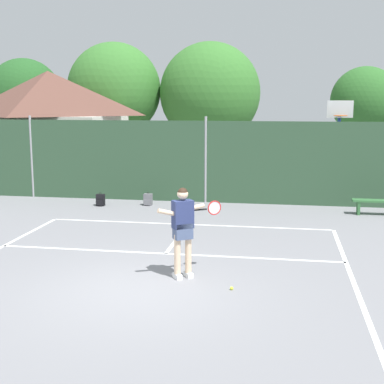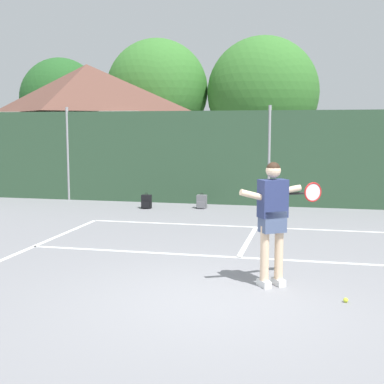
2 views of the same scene
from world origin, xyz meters
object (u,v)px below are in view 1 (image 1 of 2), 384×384
tennis_player (183,224)px  backpack_grey (148,200)px  basketball_hoop (339,136)px  tennis_ball (232,288)px  courtside_bench (378,204)px  backpack_black (100,200)px

tennis_player → backpack_grey: tennis_player is taller
backpack_grey → basketball_hoop: bearing=18.9°
basketball_hoop → backpack_grey: size_ratio=7.67×
basketball_hoop → tennis_player: bearing=-112.4°
tennis_ball → courtside_bench: (3.90, 7.45, 0.33)m
tennis_ball → backpack_black: size_ratio=0.14×
basketball_hoop → tennis_ball: basketball_hoop is taller
basketball_hoop → courtside_bench: basketball_hoop is taller
basketball_hoop → tennis_player: size_ratio=1.91×
backpack_black → tennis_ball: bearing=-55.0°
tennis_ball → backpack_grey: size_ratio=0.14×
backpack_black → backpack_grey: 1.62m
backpack_black → backpack_grey: (1.58, 0.35, 0.00)m
backpack_black → courtside_bench: bearing=0.3°
basketball_hoop → courtside_bench: 3.35m
backpack_black → backpack_grey: bearing=12.5°
backpack_grey → backpack_black: bearing=-167.5°
backpack_black → courtside_bench: size_ratio=0.29×
tennis_ball → courtside_bench: size_ratio=0.04×
tennis_ball → backpack_black: backpack_black is taller
basketball_hoop → courtside_bench: size_ratio=2.22×
tennis_ball → courtside_bench: 8.42m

